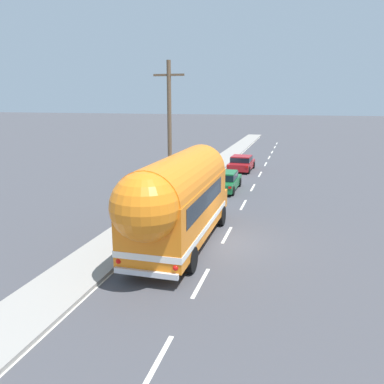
{
  "coord_description": "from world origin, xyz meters",
  "views": [
    {
      "loc": [
        3.06,
        -16.57,
        6.38
      ],
      "look_at": [
        -1.72,
        1.04,
        2.04
      ],
      "focal_mm": 36.66,
      "sensor_mm": 36.0,
      "label": 1
    }
  ],
  "objects_px": {
    "car_lead": "(224,180)",
    "painted_bus": "(177,199)",
    "car_second": "(241,163)",
    "utility_pole": "(170,134)"
  },
  "relations": [
    {
      "from": "utility_pole",
      "to": "painted_bus",
      "type": "height_order",
      "value": "utility_pole"
    },
    {
      "from": "car_second",
      "to": "utility_pole",
      "type": "bearing_deg",
      "value": -99.74
    },
    {
      "from": "utility_pole",
      "to": "painted_bus",
      "type": "bearing_deg",
      "value": -69.14
    },
    {
      "from": "car_lead",
      "to": "car_second",
      "type": "distance_m",
      "value": 8.25
    },
    {
      "from": "painted_bus",
      "to": "car_lead",
      "type": "xyz_separation_m",
      "value": [
        -0.17,
        11.83,
        -1.57
      ]
    },
    {
      "from": "painted_bus",
      "to": "car_second",
      "type": "height_order",
      "value": "painted_bus"
    },
    {
      "from": "painted_bus",
      "to": "utility_pole",
      "type": "bearing_deg",
      "value": 110.86
    },
    {
      "from": "car_lead",
      "to": "painted_bus",
      "type": "bearing_deg",
      "value": -89.15
    },
    {
      "from": "utility_pole",
      "to": "car_lead",
      "type": "relative_size",
      "value": 1.93
    },
    {
      "from": "utility_pole",
      "to": "painted_bus",
      "type": "xyz_separation_m",
      "value": [
        2.47,
        -6.47,
        -2.12
      ]
    }
  ]
}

